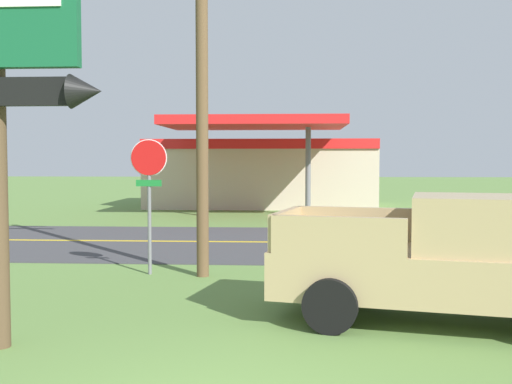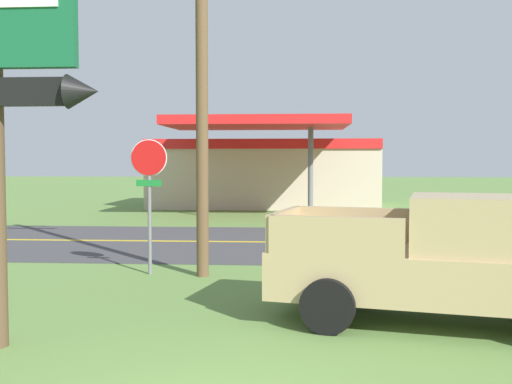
{
  "view_description": "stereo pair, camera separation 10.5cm",
  "coord_description": "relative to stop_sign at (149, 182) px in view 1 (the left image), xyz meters",
  "views": [
    {
      "loc": [
        0.79,
        -5.07,
        2.47
      ],
      "look_at": [
        0.0,
        8.0,
        1.8
      ],
      "focal_mm": 42.05,
      "sensor_mm": 36.0,
      "label": 1
    },
    {
      "loc": [
        0.9,
        -5.06,
        2.47
      ],
      "look_at": [
        0.0,
        8.0,
        1.8
      ],
      "focal_mm": 42.05,
      "sensor_mm": 36.0,
      "label": 2
    }
  ],
  "objects": [
    {
      "name": "utility_pole",
      "position": [
        1.19,
        -0.14,
        3.09
      ],
      "size": [
        2.03,
        0.26,
        9.59
      ],
      "color": "brown",
      "rests_on": "ground"
    },
    {
      "name": "pickup_tan_parked_on_lawn",
      "position": [
        5.51,
        -3.67,
        -1.06
      ],
      "size": [
        5.5,
        3.07,
        1.96
      ],
      "color": "tan",
      "rests_on": "ground"
    },
    {
      "name": "road_centre_line",
      "position": [
        2.31,
        5.25,
        -2.0
      ],
      "size": [
        126.0,
        0.2,
        0.01
      ],
      "primitive_type": "cube",
      "color": "gold",
      "rests_on": "road_asphalt"
    },
    {
      "name": "stop_sign",
      "position": [
        0.0,
        0.0,
        0.0
      ],
      "size": [
        0.8,
        0.08,
        2.95
      ],
      "color": "slate",
      "rests_on": "ground"
    },
    {
      "name": "road_asphalt",
      "position": [
        2.31,
        5.25,
        -2.02
      ],
      "size": [
        140.0,
        8.0,
        0.02
      ],
      "primitive_type": "cube",
      "color": "#3D3D3F",
      "rests_on": "ground"
    },
    {
      "name": "gas_station",
      "position": [
        1.42,
        19.79,
        -0.08
      ],
      "size": [
        12.0,
        11.5,
        4.4
      ],
      "color": "beige",
      "rests_on": "ground"
    }
  ]
}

